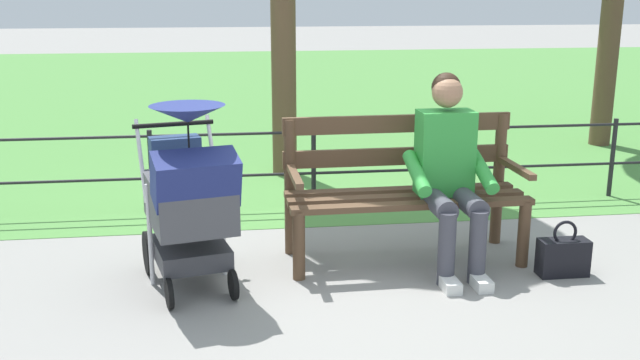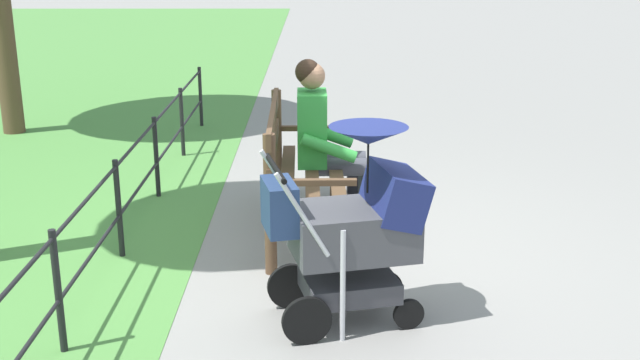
# 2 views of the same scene
# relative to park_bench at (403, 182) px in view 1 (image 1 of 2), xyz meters

# --- Properties ---
(ground_plane) EXTENTS (60.00, 60.00, 0.00)m
(ground_plane) POSITION_rel_park_bench_xyz_m (0.46, 0.12, -0.53)
(ground_plane) COLOR gray
(grass_lawn) EXTENTS (40.00, 16.00, 0.01)m
(grass_lawn) POSITION_rel_park_bench_xyz_m (0.46, -8.68, -0.52)
(grass_lawn) COLOR #518E42
(grass_lawn) RESTS_ON ground
(park_bench) EXTENTS (1.61, 0.63, 0.96)m
(park_bench) POSITION_rel_park_bench_xyz_m (0.00, 0.00, 0.00)
(park_bench) COLOR brown
(park_bench) RESTS_ON ground
(person_on_bench) EXTENTS (0.54, 0.74, 1.28)m
(person_on_bench) POSITION_rel_park_bench_xyz_m (-0.25, 0.22, 0.15)
(person_on_bench) COLOR #42424C
(person_on_bench) RESTS_ON ground
(stroller) EXTENTS (0.68, 0.97, 1.15)m
(stroller) POSITION_rel_park_bench_xyz_m (1.41, 0.36, 0.07)
(stroller) COLOR black
(stroller) RESTS_ON ground
(handbag) EXTENTS (0.32, 0.14, 0.37)m
(handbag) POSITION_rel_park_bench_xyz_m (-0.95, 0.49, -0.40)
(handbag) COLOR black
(handbag) RESTS_ON ground
(park_fence) EXTENTS (7.98, 0.04, 0.70)m
(park_fence) POSITION_rel_park_bench_xyz_m (0.18, -1.21, -0.10)
(park_fence) COLOR black
(park_fence) RESTS_ON ground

